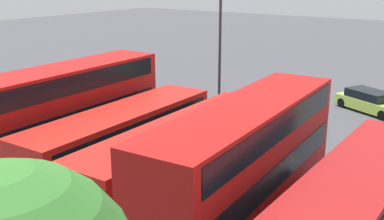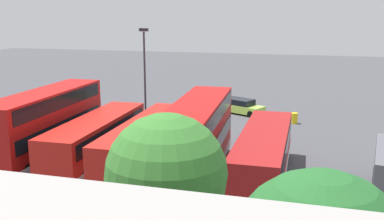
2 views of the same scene
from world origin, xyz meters
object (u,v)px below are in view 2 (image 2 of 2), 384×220
Objects in this scene: bus_double_decker_fifth at (47,123)px; lamp_post_tall at (145,72)px; bus_single_deck_fourth at (97,138)px; waste_bin_yellow at (294,118)px; car_hatchback_silver at (240,106)px; bus_single_deck_near_end at (264,155)px; bus_double_decker_second at (197,138)px; bus_single_deck_sixth at (3,130)px; bus_single_deck_third at (147,143)px.

bus_double_decker_fifth is 9.32m from lamp_post_tall.
lamp_post_tall is (-0.21, -8.09, 3.26)m from bus_single_deck_fourth.
waste_bin_yellow is at bearing -130.38° from bus_single_deck_fourth.
bus_double_decker_fifth is at bearing 1.05° from bus_single_deck_fourth.
car_hatchback_silver is at bearing -26.99° from waste_bin_yellow.
bus_double_decker_second is (3.84, 0.37, 0.83)m from bus_single_deck_near_end.
bus_single_deck_sixth is (14.18, -0.94, -0.83)m from bus_double_decker_second.
bus_single_deck_third is (3.50, -0.86, -0.83)m from bus_double_decker_second.
bus_single_deck_third is at bearing 58.88° from waste_bin_yellow.
bus_double_decker_fifth is at bearing -4.31° from bus_double_decker_second.
waste_bin_yellow is (-5.26, 2.68, -0.23)m from car_hatchback_silver.
bus_double_decker_fifth is (7.05, 0.06, 0.83)m from bus_single_deck_third.
bus_double_decker_second is at bearing 166.19° from bus_single_deck_third.
car_hatchback_silver is at bearing -100.83° from bus_single_deck_third.
bus_single_deck_fourth is 8.72m from lamp_post_tall.
bus_single_deck_near_end is 18.03m from bus_single_deck_sixth.
waste_bin_yellow is (-8.45, -14.00, -1.15)m from bus_single_deck_third.
bus_single_deck_near_end is 0.99× the size of bus_double_decker_second.
bus_single_deck_third is 1.07× the size of bus_single_deck_fourth.
bus_single_deck_third is 17.00m from car_hatchback_silver.
bus_double_decker_fifth is 2.28× the size of car_hatchback_silver.
bus_single_deck_near_end is 7.35m from bus_single_deck_third.
lamp_post_tall is (-3.81, -8.15, 2.43)m from bus_double_decker_fifth.
lamp_post_tall is 8.83× the size of waste_bin_yellow.
bus_single_deck_third is 2.37× the size of car_hatchback_silver.
waste_bin_yellow is at bearing -143.98° from bus_single_deck_sixth.
bus_single_deck_sixth is (3.63, -0.15, -0.83)m from bus_double_decker_fifth.
bus_double_decker_second is 3.69m from bus_single_deck_third.
bus_single_deck_sixth is (10.68, -0.09, 0.00)m from bus_single_deck_third.
bus_double_decker_fifth is 3.72m from bus_single_deck_sixth.
lamp_post_tall is (6.43, 8.59, 4.18)m from car_hatchback_silver.
bus_double_decker_fifth is 1.34× the size of lamp_post_tall.
bus_single_deck_sixth is at bearing -1.84° from bus_single_deck_near_end.
bus_single_deck_fourth and bus_single_deck_sixth have the same top height.
car_hatchback_silver is (-10.24, -16.74, -1.75)m from bus_double_decker_fifth.
bus_single_deck_near_end is at bearing 176.17° from bus_single_deck_third.
car_hatchback_silver is 0.59× the size of lamp_post_tall.
bus_single_deck_third is at bearing -179.48° from bus_double_decker_fifth.
bus_single_deck_third is 12.28× the size of waste_bin_yellow.
bus_single_deck_fourth is at bearing 49.62° from waste_bin_yellow.
bus_double_decker_fifth is at bearing 58.54° from car_hatchback_silver.
lamp_post_tall reaches higher than bus_single_deck_third.
bus_double_decker_second is 14.23m from bus_single_deck_sixth.
bus_double_decker_second is at bearing 71.55° from waste_bin_yellow.
bus_single_deck_fourth is (10.79, -0.49, -0.00)m from bus_single_deck_near_end.
car_hatchback_silver is 5.91m from waste_bin_yellow.
bus_double_decker_fifth is at bearing 42.21° from waste_bin_yellow.
car_hatchback_silver is at bearing -76.42° from bus_single_deck_near_end.
bus_single_deck_fourth is 0.93× the size of bus_single_deck_sixth.
bus_single_deck_near_end is 2.32× the size of car_hatchback_silver.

